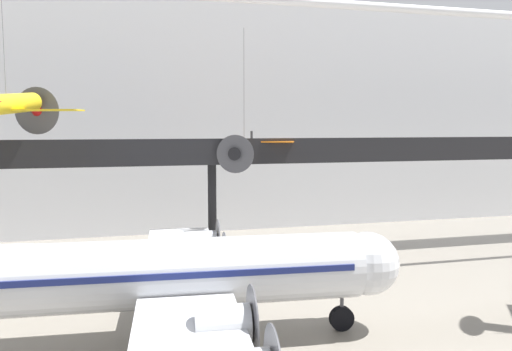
# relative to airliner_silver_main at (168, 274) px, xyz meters

# --- Properties ---
(hangar_back_wall) EXTENTS (140.00, 3.00, 23.83)m
(hangar_back_wall) POSITION_rel_airliner_silver_main_xyz_m (4.74, 27.21, 8.40)
(hangar_back_wall) COLOR silver
(hangar_back_wall) RESTS_ON ground
(mezzanine_walkway) EXTENTS (110.00, 3.20, 9.82)m
(mezzanine_walkway) POSITION_rel_airliner_silver_main_xyz_m (4.74, 14.74, 4.65)
(mezzanine_walkway) COLOR black
(mezzanine_walkway) RESTS_ON ground
(airliner_silver_main) EXTENTS (24.49, 27.96, 10.01)m
(airliner_silver_main) POSITION_rel_airliner_silver_main_xyz_m (0.00, 0.00, 0.00)
(airliner_silver_main) COLOR silver
(airliner_silver_main) RESTS_ON ground
(suspended_plane_yellow_lowwing) EXTENTS (9.25, 7.95, 8.41)m
(suspended_plane_yellow_lowwing) POSITION_rel_airliner_silver_main_xyz_m (-9.21, 10.56, 8.61)
(suspended_plane_yellow_lowwing) COLOR yellow
(suspended_plane_orange_highwing) EXTENTS (7.78, 6.84, 11.16)m
(suspended_plane_orange_highwing) POSITION_rel_airliner_silver_main_xyz_m (7.19, 14.73, 5.56)
(suspended_plane_orange_highwing) COLOR orange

